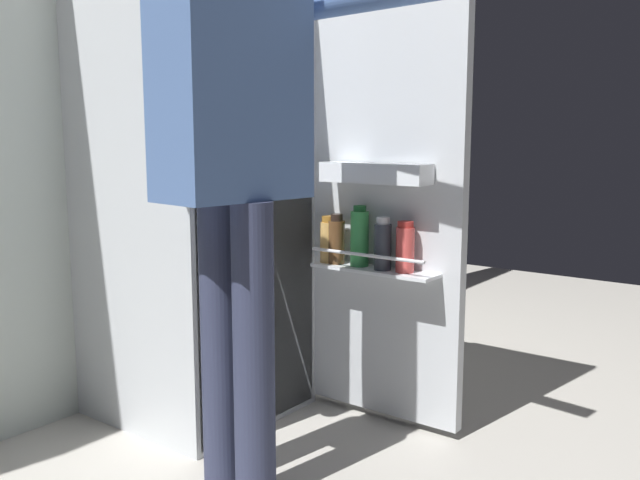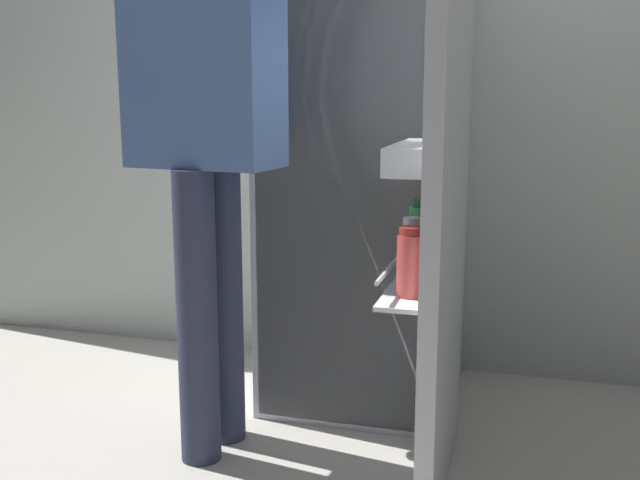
# 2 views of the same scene
# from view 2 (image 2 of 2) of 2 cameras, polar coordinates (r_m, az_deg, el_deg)

# --- Properties ---
(ground_plane) EXTENTS (6.78, 6.78, 0.00)m
(ground_plane) POSITION_cam_2_polar(r_m,az_deg,el_deg) (2.33, 0.31, -16.70)
(ground_plane) COLOR #B7B2A8
(kitchen_wall) EXTENTS (4.40, 0.10, 2.41)m
(kitchen_wall) POSITION_cam_2_polar(r_m,az_deg,el_deg) (2.99, 5.41, 13.42)
(kitchen_wall) COLOR beige
(kitchen_wall) RESTS_ON ground_plane
(refrigerator) EXTENTS (0.68, 1.27, 1.60)m
(refrigerator) POSITION_cam_2_polar(r_m,az_deg,el_deg) (2.58, 4.00, 4.76)
(refrigerator) COLOR silver
(refrigerator) RESTS_ON ground_plane
(person) EXTENTS (0.56, 0.79, 1.75)m
(person) POSITION_cam_2_polar(r_m,az_deg,el_deg) (2.19, -8.50, 10.31)
(person) COLOR #2D334C
(person) RESTS_ON ground_plane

